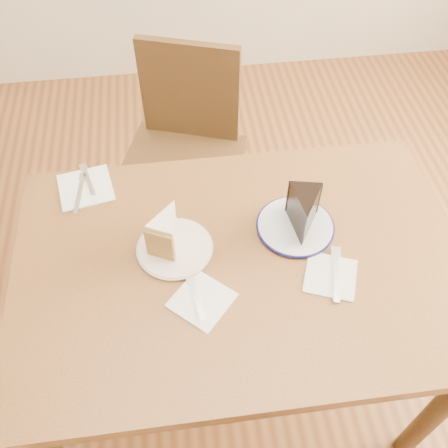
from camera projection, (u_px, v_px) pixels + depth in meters
ground at (235, 372)px, 1.91m from camera, size 4.00×4.00×0.00m
table at (239, 280)px, 1.40m from camera, size 1.20×0.80×0.75m
chair_far at (184, 155)px, 1.93m from camera, size 0.56×0.56×0.90m
plate_cream at (175, 248)px, 1.34m from camera, size 0.20×0.20×0.01m
plate_navy at (295, 226)px, 1.39m from camera, size 0.21×0.21×0.01m
carrot_cake at (168, 229)px, 1.31m from camera, size 0.11×0.13×0.10m
chocolate_cake at (304, 216)px, 1.33m from camera, size 0.11×0.14×0.11m
napkin_cream at (202, 300)px, 1.24m from camera, size 0.19×0.19×0.00m
napkin_navy at (330, 276)px, 1.29m from camera, size 0.17×0.17×0.00m
napkin_spare at (86, 187)px, 1.48m from camera, size 0.18×0.18×0.00m
fork_cream at (196, 297)px, 1.24m from camera, size 0.04×0.14×0.00m
knife_navy at (336, 274)px, 1.29m from camera, size 0.06×0.17×0.00m
fork_spare at (88, 179)px, 1.50m from camera, size 0.05×0.14×0.00m
knife_spare at (80, 193)px, 1.46m from camera, size 0.03×0.16×0.00m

